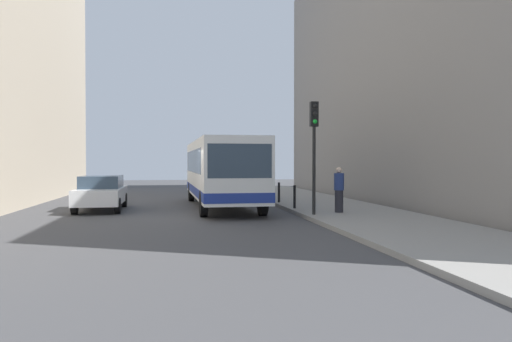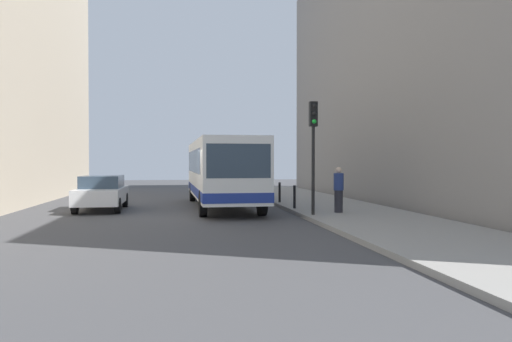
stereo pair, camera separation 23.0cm
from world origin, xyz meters
TOP-DOWN VIEW (x-y plane):
  - ground_plane at (0.00, 0.00)m, footprint 80.00×80.00m
  - sidewalk at (5.40, 0.00)m, footprint 4.40×40.00m
  - building_right at (11.50, 4.00)m, footprint 7.00×32.00m
  - bus at (0.65, 4.02)m, footprint 2.80×11.08m
  - car_beside_bus at (-4.54, 3.26)m, footprint 1.90×4.42m
  - traffic_light at (3.55, -1.24)m, footprint 0.28×0.33m
  - bollard_near at (3.45, 1.30)m, footprint 0.11×0.11m
  - bollard_mid at (3.45, 4.40)m, footprint 0.11×0.11m
  - bollard_far at (3.45, 7.49)m, footprint 0.11×0.11m
  - bollard_farthest at (3.45, 10.59)m, footprint 0.11×0.11m
  - pedestrian_near_signal at (4.72, -0.59)m, footprint 0.38×0.38m

SIDE VIEW (x-z plane):
  - ground_plane at x=0.00m, z-range 0.00..0.00m
  - sidewalk at x=5.40m, z-range 0.00..0.15m
  - bollard_near at x=3.45m, z-range 0.15..1.10m
  - bollard_mid at x=3.45m, z-range 0.15..1.10m
  - bollard_far at x=3.45m, z-range 0.15..1.10m
  - bollard_farthest at x=3.45m, z-range 0.15..1.10m
  - car_beside_bus at x=-4.54m, z-range 0.04..1.52m
  - pedestrian_near_signal at x=4.72m, z-range 0.15..1.87m
  - bus at x=0.65m, z-range 0.23..3.23m
  - traffic_light at x=3.55m, z-range 0.96..5.06m
  - building_right at x=11.50m, z-range 0.00..14.90m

